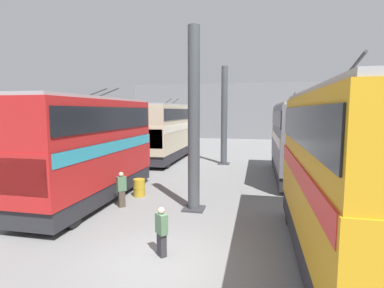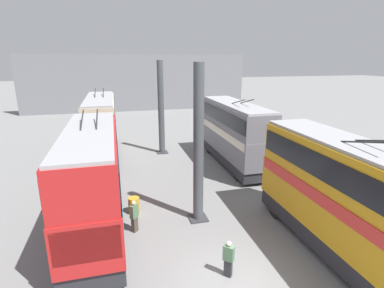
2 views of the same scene
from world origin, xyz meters
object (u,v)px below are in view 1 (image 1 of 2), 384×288
(person_aisle_foreground, at_px, (162,231))
(person_by_right_row, at_px, (121,189))
(bus_left_near, at_px, (344,169))
(bus_left_far, at_px, (295,136))
(bus_right_far, at_px, (168,129))
(oil_drum, at_px, (139,188))
(bus_right_near, at_px, (92,143))

(person_aisle_foreground, bearing_deg, person_by_right_row, -97.88)
(bus_left_near, relative_size, bus_left_far, 0.96)
(bus_left_near, height_order, bus_right_far, bus_left_near)
(person_aisle_foreground, distance_m, person_by_right_row, 5.37)
(bus_left_far, xyz_separation_m, oil_drum, (-6.25, 8.52, -2.37))
(bus_right_far, distance_m, person_aisle_foreground, 18.39)
(person_by_right_row, bearing_deg, bus_right_far, 141.15)
(bus_left_far, relative_size, bus_right_near, 1.02)
(bus_left_near, distance_m, bus_right_far, 20.02)
(bus_right_far, distance_m, person_by_right_row, 13.62)
(bus_left_near, relative_size, oil_drum, 9.98)
(bus_right_far, bearing_deg, person_by_right_row, -172.27)
(bus_left_near, relative_size, person_aisle_foreground, 5.89)
(bus_right_far, height_order, person_by_right_row, bus_right_far)
(person_aisle_foreground, bearing_deg, bus_left_far, -159.82)
(person_aisle_foreground, height_order, person_by_right_row, person_by_right_row)
(bus_left_near, bearing_deg, bus_right_far, 31.43)
(bus_left_far, bearing_deg, oil_drum, 126.25)
(bus_right_near, relative_size, person_aisle_foreground, 6.02)
(bus_left_near, relative_size, person_by_right_row, 5.49)
(bus_left_near, distance_m, person_by_right_row, 9.62)
(bus_left_far, height_order, bus_right_near, bus_right_near)
(bus_right_near, xyz_separation_m, person_aisle_foreground, (-4.76, -5.17, -2.12))
(bus_left_near, relative_size, bus_right_far, 0.91)
(bus_left_near, xyz_separation_m, person_aisle_foreground, (-0.45, 5.26, -2.09))
(person_aisle_foreground, relative_size, person_by_right_row, 0.93)
(bus_left_far, bearing_deg, bus_right_near, 125.93)
(bus_right_near, distance_m, person_aisle_foreground, 7.34)
(person_aisle_foreground, bearing_deg, bus_left_near, 138.14)
(bus_left_far, relative_size, person_by_right_row, 5.70)
(bus_right_near, xyz_separation_m, oil_drum, (1.32, -1.91, -2.48))
(bus_left_near, height_order, oil_drum, bus_left_near)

